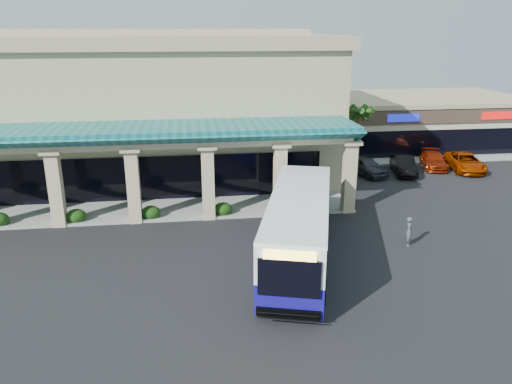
{
  "coord_description": "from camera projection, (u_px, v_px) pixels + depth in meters",
  "views": [
    {
      "loc": [
        -4.05,
        -24.27,
        11.39
      ],
      "look_at": [
        -0.26,
        3.42,
        2.2
      ],
      "focal_mm": 35.0,
      "sensor_mm": 36.0,
      "label": 1
    }
  ],
  "objects": [
    {
      "name": "car_silver",
      "position": [
        365.0,
        166.0,
        40.56
      ],
      "size": [
        3.13,
        4.76,
        1.51
      ],
      "primitive_type": "imported",
      "rotation": [
        0.0,
        0.0,
        0.33
      ],
      "color": "#2D3037",
      "rests_on": "ground"
    },
    {
      "name": "palm_1",
      "position": [
        357.0,
        138.0,
        40.42
      ],
      "size": [
        2.4,
        2.4,
        5.8
      ],
      "primitive_type": null,
      "color": "#193A0F",
      "rests_on": "ground"
    },
    {
      "name": "car_gray",
      "position": [
        465.0,
        162.0,
        41.84
      ],
      "size": [
        3.41,
        5.56,
        1.44
      ],
      "primitive_type": "imported",
      "rotation": [
        0.0,
        0.0,
        -0.21
      ],
      "color": "#9D3100",
      "rests_on": "ground"
    },
    {
      "name": "transit_bus",
      "position": [
        299.0,
        230.0,
        25.1
      ],
      "size": [
        6.29,
        12.83,
        3.49
      ],
      "primitive_type": null,
      "rotation": [
        0.0,
        0.0,
        -0.28
      ],
      "color": "#18118F",
      "rests_on": "ground"
    },
    {
      "name": "broadleaf_tree",
      "position": [
        318.0,
        133.0,
        45.02
      ],
      "size": [
        2.6,
        2.6,
        4.81
      ],
      "primitive_type": null,
      "color": "black",
      "rests_on": "ground"
    },
    {
      "name": "ground",
      "position": [
        269.0,
        250.0,
        26.92
      ],
      "size": [
        110.0,
        110.0,
        0.0
      ],
      "primitive_type": "plane",
      "color": "black"
    },
    {
      "name": "car_red",
      "position": [
        434.0,
        160.0,
        42.68
      ],
      "size": [
        3.02,
        4.84,
        1.31
      ],
      "primitive_type": "imported",
      "rotation": [
        0.0,
        0.0,
        -0.28
      ],
      "color": "maroon",
      "rests_on": "ground"
    },
    {
      "name": "palm_0",
      "position": [
        358.0,
        142.0,
        37.34
      ],
      "size": [
        2.4,
        2.4,
        6.6
      ],
      "primitive_type": null,
      "color": "#193A0F",
      "rests_on": "ground"
    },
    {
      "name": "arcade",
      "position": [
        127.0,
        171.0,
        31.4
      ],
      "size": [
        30.0,
        6.2,
        5.7
      ],
      "primitive_type": null,
      "color": "#0F5A5F",
      "rests_on": "ground"
    },
    {
      "name": "strip_mall",
      "position": [
        405.0,
        120.0,
        51.06
      ],
      "size": [
        22.5,
        12.5,
        4.9
      ],
      "primitive_type": null,
      "color": "beige",
      "rests_on": "ground"
    },
    {
      "name": "car_white",
      "position": [
        404.0,
        165.0,
        40.79
      ],
      "size": [
        2.46,
        4.65,
        1.46
      ],
      "primitive_type": "imported",
      "rotation": [
        0.0,
        0.0,
        -0.22
      ],
      "color": "black",
      "rests_on": "ground"
    },
    {
      "name": "pedestrian",
      "position": [
        409.0,
        231.0,
        27.26
      ],
      "size": [
        0.59,
        0.71,
        1.65
      ],
      "primitive_type": "imported",
      "rotation": [
        0.0,
        0.0,
        1.2
      ],
      "color": "#434D59",
      "rests_on": "ground"
    },
    {
      "name": "main_building",
      "position": [
        137.0,
        105.0,
        39.18
      ],
      "size": [
        30.8,
        14.8,
        11.35
      ],
      "primitive_type": null,
      "color": "#BDB187",
      "rests_on": "ground"
    }
  ]
}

